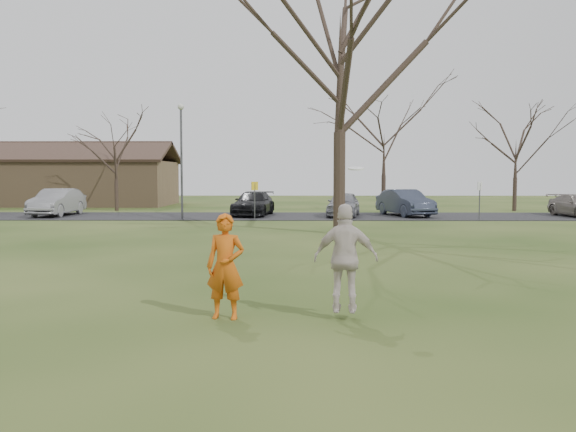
# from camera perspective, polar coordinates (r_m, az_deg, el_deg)

# --- Properties ---
(ground) EXTENTS (120.00, 120.00, 0.00)m
(ground) POSITION_cam_1_polar(r_m,az_deg,el_deg) (9.95, -0.28, -10.28)
(ground) COLOR #1E380F
(ground) RESTS_ON ground
(parking_strip) EXTENTS (62.00, 6.50, 0.04)m
(parking_strip) POSITION_cam_1_polar(r_m,az_deg,el_deg) (34.73, 0.41, -0.02)
(parking_strip) COLOR black
(parking_strip) RESTS_ON ground
(player_defender) EXTENTS (0.71, 0.52, 1.80)m
(player_defender) POSITION_cam_1_polar(r_m,az_deg,el_deg) (10.15, -6.03, -4.84)
(player_defender) COLOR #C55410
(player_defender) RESTS_ON ground
(car_1) EXTENTS (1.83, 4.88, 1.59)m
(car_1) POSITION_cam_1_polar(r_m,az_deg,el_deg) (37.55, -21.32, 1.26)
(car_1) COLOR gray
(car_1) RESTS_ON parking_strip
(car_3) EXTENTS (2.58, 5.09, 1.41)m
(car_3) POSITION_cam_1_polar(r_m,az_deg,el_deg) (35.16, -3.35, 1.21)
(car_3) COLOR black
(car_3) RESTS_ON parking_strip
(car_4) EXTENTS (2.41, 4.44, 1.43)m
(car_4) POSITION_cam_1_polar(r_m,az_deg,el_deg) (34.49, 5.36, 1.16)
(car_4) COLOR gray
(car_4) RESTS_ON parking_strip
(car_5) EXTENTS (2.97, 4.98, 1.55)m
(car_5) POSITION_cam_1_polar(r_m,az_deg,el_deg) (35.44, 11.20, 1.27)
(car_5) COLOR #32394C
(car_5) RESTS_ON parking_strip
(catching_play) EXTENTS (1.12, 0.57, 2.46)m
(catching_play) POSITION_cam_1_polar(r_m,az_deg,el_deg) (10.03, 5.59, -4.05)
(catching_play) COLOR beige
(catching_play) RESTS_ON ground
(building) EXTENTS (20.60, 8.50, 5.14)m
(building) POSITION_cam_1_polar(r_m,az_deg,el_deg) (51.74, -22.29, 3.12)
(building) COLOR #8C6D4C
(building) RESTS_ON ground
(lamp_post) EXTENTS (0.34, 0.34, 6.27)m
(lamp_post) POSITION_cam_1_polar(r_m,az_deg,el_deg) (32.76, -10.23, 6.59)
(lamp_post) COLOR #47474C
(lamp_post) RESTS_ON ground
(sign_yellow) EXTENTS (0.35, 0.35, 2.08)m
(sign_yellow) POSITION_cam_1_polar(r_m,az_deg,el_deg) (31.73, -3.23, 2.18)
(sign_yellow) COLOR #47474C
(sign_yellow) RESTS_ON ground
(sign_white) EXTENTS (0.35, 0.35, 2.08)m
(sign_white) POSITION_cam_1_polar(r_m,az_deg,el_deg) (33.15, 17.96, 2.07)
(sign_white) COLOR #47474C
(sign_white) RESTS_ON ground
(big_tree) EXTENTS (9.00, 9.00, 14.00)m
(big_tree) POSITION_cam_1_polar(r_m,az_deg,el_deg) (25.13, 5.02, 14.41)
(big_tree) COLOR #352821
(big_tree) RESTS_ON ground
(small_tree_row) EXTENTS (55.00, 5.90, 8.50)m
(small_tree_row) POSITION_cam_1_polar(r_m,az_deg,el_deg) (39.95, 6.79, 6.04)
(small_tree_row) COLOR #352821
(small_tree_row) RESTS_ON ground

